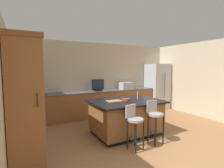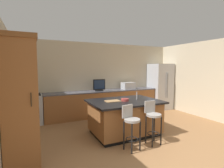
% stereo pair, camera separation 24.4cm
% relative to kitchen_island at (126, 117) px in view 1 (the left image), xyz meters
% --- Properties ---
extents(ground_plane, '(16.39, 16.39, 0.00)m').
position_rel_kitchen_island_xyz_m(ground_plane, '(0.29, -1.78, -0.46)').
color(ground_plane, '#996B42').
extents(wall_back, '(6.49, 0.12, 2.70)m').
position_rel_kitchen_island_xyz_m(wall_back, '(0.29, 2.32, 0.89)').
color(wall_back, beige).
rests_on(wall_back, ground_plane).
extents(wall_left, '(0.12, 4.50, 2.70)m').
position_rel_kitchen_island_xyz_m(wall_left, '(-2.76, 0.27, 0.89)').
color(wall_left, beige).
rests_on(wall_left, ground_plane).
extents(wall_right, '(0.12, 4.50, 2.70)m').
position_rel_kitchen_island_xyz_m(wall_right, '(3.33, 0.27, 0.89)').
color(wall_right, beige).
rests_on(wall_right, ground_plane).
extents(counter_back, '(4.27, 0.62, 0.93)m').
position_rel_kitchen_island_xyz_m(counter_back, '(0.22, 1.94, 0.00)').
color(counter_back, brown).
rests_on(counter_back, ground_plane).
extents(kitchen_island, '(1.85, 1.33, 0.91)m').
position_rel_kitchen_island_xyz_m(kitchen_island, '(0.00, 0.00, 0.00)').
color(kitchen_island, black).
rests_on(kitchen_island, ground_plane).
extents(refrigerator, '(0.86, 0.81, 1.93)m').
position_rel_kitchen_island_xyz_m(refrigerator, '(2.79, 1.86, 0.50)').
color(refrigerator, '#B7BABF').
rests_on(refrigerator, ground_plane).
extents(range_oven, '(0.72, 0.63, 0.95)m').
position_rel_kitchen_island_xyz_m(range_oven, '(-2.29, 1.94, 0.01)').
color(range_oven, '#B7BABF').
rests_on(range_oven, ground_plane).
extents(cabinet_tower, '(0.59, 0.60, 2.32)m').
position_rel_kitchen_island_xyz_m(cabinet_tower, '(-2.41, -0.67, 0.74)').
color(cabinet_tower, brown).
rests_on(cabinet_tower, ground_plane).
extents(microwave, '(0.48, 0.36, 0.26)m').
position_rel_kitchen_island_xyz_m(microwave, '(1.25, 1.94, 0.60)').
color(microwave, '#B7BABF').
rests_on(microwave, counter_back).
extents(tv_monitor, '(0.45, 0.16, 0.43)m').
position_rel_kitchen_island_xyz_m(tv_monitor, '(0.01, 1.89, 0.66)').
color(tv_monitor, black).
rests_on(tv_monitor, counter_back).
extents(sink_faucet_back, '(0.02, 0.02, 0.24)m').
position_rel_kitchen_island_xyz_m(sink_faucet_back, '(0.05, 2.04, 0.59)').
color(sink_faucet_back, '#B2B2B7').
rests_on(sink_faucet_back, counter_back).
extents(sink_faucet_island, '(0.02, 0.02, 0.22)m').
position_rel_kitchen_island_xyz_m(sink_faucet_island, '(0.38, 0.00, 0.55)').
color(sink_faucet_island, '#B2B2B7').
rests_on(sink_faucet_island, kitchen_island).
extents(bar_stool_left, '(0.35, 0.37, 0.97)m').
position_rel_kitchen_island_xyz_m(bar_stool_left, '(-0.32, -0.85, 0.12)').
color(bar_stool_left, gray).
rests_on(bar_stool_left, ground_plane).
extents(bar_stool_right, '(0.34, 0.34, 1.00)m').
position_rel_kitchen_island_xyz_m(bar_stool_right, '(0.29, -0.81, 0.14)').
color(bar_stool_right, gray).
rests_on(bar_stool_right, ground_plane).
extents(fruit_bowl, '(0.20, 0.20, 0.06)m').
position_rel_kitchen_island_xyz_m(fruit_bowl, '(-0.02, -0.05, 0.47)').
color(fruit_bowl, '#993833').
rests_on(fruit_bowl, kitchen_island).
extents(cutting_board, '(0.39, 0.29, 0.02)m').
position_rel_kitchen_island_xyz_m(cutting_board, '(-0.33, 0.04, 0.45)').
color(cutting_board, '#A87F51').
rests_on(cutting_board, kitchen_island).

